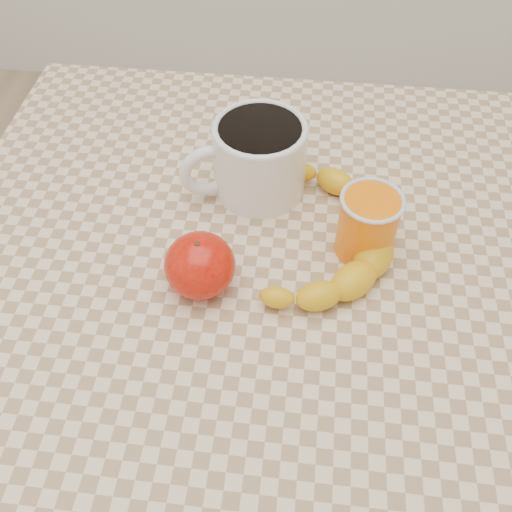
# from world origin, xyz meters

# --- Properties ---
(ground) EXTENTS (3.00, 3.00, 0.00)m
(ground) POSITION_xyz_m (0.00, 0.00, 0.00)
(ground) COLOR tan
(ground) RESTS_ON ground
(table) EXTENTS (0.80, 0.80, 0.75)m
(table) POSITION_xyz_m (0.00, 0.00, 0.66)
(table) COLOR beige
(table) RESTS_ON ground
(coffee_mug) EXTENTS (0.18, 0.16, 0.10)m
(coffee_mug) POSITION_xyz_m (-0.01, 0.14, 0.81)
(coffee_mug) COLOR white
(coffee_mug) RESTS_ON table
(orange_juice_glass) EXTENTS (0.07, 0.07, 0.09)m
(orange_juice_glass) POSITION_xyz_m (0.13, 0.04, 0.79)
(orange_juice_glass) COLOR orange
(orange_juice_glass) RESTS_ON table
(apple) EXTENTS (0.08, 0.08, 0.07)m
(apple) POSITION_xyz_m (-0.06, -0.03, 0.79)
(apple) COLOR #A70B05
(apple) RESTS_ON table
(banana) EXTENTS (0.33, 0.37, 0.04)m
(banana) POSITION_xyz_m (0.08, 0.04, 0.77)
(banana) COLOR gold
(banana) RESTS_ON table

